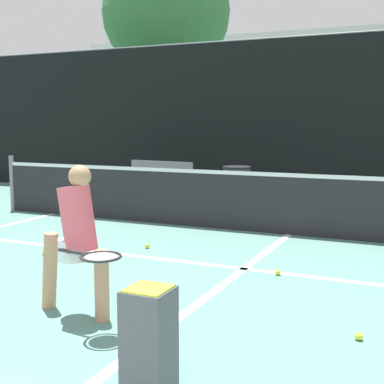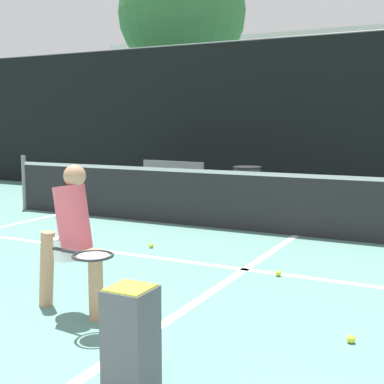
% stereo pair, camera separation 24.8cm
% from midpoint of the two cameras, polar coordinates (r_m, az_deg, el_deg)
% --- Properties ---
extents(court_service_line, '(8.25, 0.10, 0.01)m').
position_cam_midpoint_polar(court_service_line, '(6.37, 6.78, -8.21)').
color(court_service_line, white).
rests_on(court_service_line, ground).
extents(court_center_mark, '(0.10, 6.18, 0.01)m').
position_cam_midpoint_polar(court_center_mark, '(5.52, 3.27, -10.66)').
color(court_center_mark, white).
rests_on(court_center_mark, ground).
extents(net, '(11.09, 0.09, 1.07)m').
position_cam_midpoint_polar(net, '(8.26, 11.95, -1.10)').
color(net, slate).
rests_on(net, ground).
extents(fence_back, '(24.00, 0.06, 3.56)m').
position_cam_midpoint_polar(fence_back, '(11.80, 16.86, 7.43)').
color(fence_back, black).
rests_on(fence_back, ground).
extents(player_practicing, '(1.07, 0.61, 1.36)m').
position_cam_midpoint_polar(player_practicing, '(4.84, -11.26, -4.44)').
color(player_practicing, tan).
rests_on(player_practicing, ground).
extents(tennis_ball_scattered_0, '(0.07, 0.07, 0.07)m').
position_cam_midpoint_polar(tennis_ball_scattered_0, '(7.26, -14.06, -6.19)').
color(tennis_ball_scattered_0, '#D1E033').
rests_on(tennis_ball_scattered_0, ground).
extents(tennis_ball_scattered_1, '(0.07, 0.07, 0.07)m').
position_cam_midpoint_polar(tennis_ball_scattered_1, '(6.16, 10.36, -8.53)').
color(tennis_ball_scattered_1, '#D1E033').
rests_on(tennis_ball_scattered_1, ground).
extents(tennis_ball_scattered_3, '(0.07, 0.07, 0.07)m').
position_cam_midpoint_polar(tennis_ball_scattered_3, '(7.39, -3.40, -5.72)').
color(tennis_ball_scattered_3, '#D1E033').
rests_on(tennis_ball_scattered_3, ground).
extents(tennis_ball_scattered_5, '(0.07, 0.07, 0.07)m').
position_cam_midpoint_polar(tennis_ball_scattered_5, '(8.78, -10.54, -3.73)').
color(tennis_ball_scattered_5, '#D1E033').
rests_on(tennis_ball_scattered_5, ground).
extents(tennis_ball_scattered_6, '(0.07, 0.07, 0.07)m').
position_cam_midpoint_polar(tennis_ball_scattered_6, '(4.55, 18.17, -14.69)').
color(tennis_ball_scattered_6, '#D1E033').
rests_on(tennis_ball_scattered_6, ground).
extents(ball_hopper, '(0.28, 0.28, 0.71)m').
position_cam_midpoint_polar(ball_hopper, '(3.47, -4.42, -15.40)').
color(ball_hopper, '#4C4C51').
rests_on(ball_hopper, ground).
extents(courtside_bench, '(1.65, 0.54, 0.86)m').
position_cam_midpoint_polar(courtside_bench, '(11.82, -1.76, 1.39)').
color(courtside_bench, slate).
rests_on(courtside_bench, ground).
extents(trash_bin, '(0.58, 0.58, 0.82)m').
position_cam_midpoint_polar(trash_bin, '(10.93, 6.54, 0.56)').
color(trash_bin, '#3F3F42').
rests_on(trash_bin, ground).
extents(tree_west, '(4.21, 4.21, 7.41)m').
position_cam_midpoint_polar(tree_west, '(18.56, -0.67, 18.57)').
color(tree_west, brown).
rests_on(tree_west, ground).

